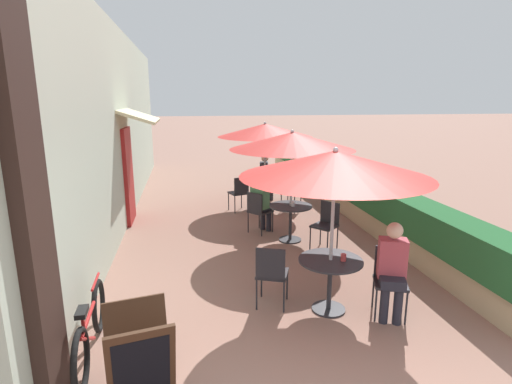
# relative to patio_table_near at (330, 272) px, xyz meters

# --- Properties ---
(cafe_facade_wall) EXTENTS (0.98, 13.90, 4.20)m
(cafe_facade_wall) POSITION_rel_patio_table_near_xyz_m (-3.19, 5.06, 1.56)
(cafe_facade_wall) COLOR #B2C1AD
(cafe_facade_wall) RESTS_ON ground_plane
(planter_hedge) EXTENTS (0.60, 12.90, 1.01)m
(planter_hedge) POSITION_rel_patio_table_near_xyz_m (2.10, 5.09, 0.01)
(planter_hedge) COLOR tan
(planter_hedge) RESTS_ON ground_plane
(patio_table_near) EXTENTS (0.83, 0.83, 0.71)m
(patio_table_near) POSITION_rel_patio_table_near_xyz_m (0.00, 0.00, 0.00)
(patio_table_near) COLOR #28282D
(patio_table_near) RESTS_ON ground_plane
(patio_umbrella_near) EXTENTS (2.34, 2.34, 2.16)m
(patio_umbrella_near) POSITION_rel_patio_table_near_xyz_m (0.00, 0.00, 1.42)
(patio_umbrella_near) COLOR #B7B7BC
(patio_umbrella_near) RESTS_ON ground_plane
(cafe_chair_near_left) EXTENTS (0.52, 0.52, 0.87)m
(cafe_chair_near_left) POSITION_rel_patio_table_near_xyz_m (-0.73, 0.20, -0.01)
(cafe_chair_near_left) COLOR #232328
(cafe_chair_near_left) RESTS_ON ground_plane
(cafe_chair_near_right) EXTENTS (0.52, 0.52, 0.87)m
(cafe_chair_near_right) POSITION_rel_patio_table_near_xyz_m (0.73, -0.20, -0.01)
(cafe_chair_near_right) COLOR #232328
(cafe_chair_near_right) RESTS_ON ground_plane
(seated_patron_near_right) EXTENTS (0.44, 0.49, 1.25)m
(seated_patron_near_right) POSITION_rel_patio_table_near_xyz_m (0.69, -0.30, 0.16)
(seated_patron_near_right) COLOR #23232D
(seated_patron_near_right) RESTS_ON ground_plane
(coffee_cup_near) EXTENTS (0.07, 0.07, 0.09)m
(coffee_cup_near) POSITION_rel_patio_table_near_xyz_m (0.14, -0.06, 0.22)
(coffee_cup_near) COLOR #B73D3D
(coffee_cup_near) RESTS_ON patio_table_near
(patio_table_mid) EXTENTS (0.83, 0.83, 0.71)m
(patio_table_mid) POSITION_rel_patio_table_near_xyz_m (0.18, 2.65, 0.00)
(patio_table_mid) COLOR #28282D
(patio_table_mid) RESTS_ON ground_plane
(patio_umbrella_mid) EXTENTS (2.34, 2.34, 2.16)m
(patio_umbrella_mid) POSITION_rel_patio_table_near_xyz_m (0.18, 2.65, 1.42)
(patio_umbrella_mid) COLOR #B7B7BC
(patio_umbrella_mid) RESTS_ON ground_plane
(cafe_chair_mid_left) EXTENTS (0.56, 0.56, 0.87)m
(cafe_chair_mid_left) POSITION_rel_patio_table_near_xyz_m (-0.37, 3.18, -0.01)
(cafe_chair_mid_left) COLOR #232328
(cafe_chair_mid_left) RESTS_ON ground_plane
(seated_patron_mid_left) EXTENTS (0.51, 0.50, 1.25)m
(seated_patron_mid_left) POSITION_rel_patio_table_near_xyz_m (-0.28, 3.25, 0.16)
(seated_patron_mid_left) COLOR #23232D
(seated_patron_mid_left) RESTS_ON ground_plane
(cafe_chair_mid_right) EXTENTS (0.56, 0.56, 0.87)m
(cafe_chair_mid_right) POSITION_rel_patio_table_near_xyz_m (0.72, 2.12, -0.01)
(cafe_chair_mid_right) COLOR #232328
(cafe_chair_mid_right) RESTS_ON ground_plane
(coffee_cup_mid) EXTENTS (0.07, 0.07, 0.09)m
(coffee_cup_mid) POSITION_rel_patio_table_near_xyz_m (0.20, 2.59, 0.22)
(coffee_cup_mid) COLOR white
(coffee_cup_mid) RESTS_ON patio_table_mid
(patio_table_far) EXTENTS (0.83, 0.83, 0.71)m
(patio_table_far) POSITION_rel_patio_table_near_xyz_m (0.17, 5.17, 0.00)
(patio_table_far) COLOR #28282D
(patio_table_far) RESTS_ON ground_plane
(patio_umbrella_far) EXTENTS (2.34, 2.34, 2.16)m
(patio_umbrella_far) POSITION_rel_patio_table_near_xyz_m (0.17, 5.17, 1.42)
(patio_umbrella_far) COLOR #B7B7BC
(patio_umbrella_far) RESTS_ON ground_plane
(cafe_chair_far_left) EXTENTS (0.47, 0.47, 0.87)m
(cafe_chair_far_left) POSITION_rel_patio_table_near_xyz_m (0.24, 5.92, -0.01)
(cafe_chair_far_left) COLOR #232328
(cafe_chair_far_left) RESTS_ON ground_plane
(seated_patron_far_left) EXTENTS (0.45, 0.39, 1.25)m
(seated_patron_far_left) POSITION_rel_patio_table_near_xyz_m (0.35, 5.90, 0.16)
(seated_patron_far_left) COLOR #23232D
(seated_patron_far_left) RESTS_ON ground_plane
(cafe_chair_far_right) EXTENTS (0.51, 0.51, 0.87)m
(cafe_chair_far_right) POSITION_rel_patio_table_near_xyz_m (-0.52, 4.86, -0.01)
(cafe_chair_far_right) COLOR #232328
(cafe_chair_far_right) RESTS_ON ground_plane
(cafe_chair_far_back) EXTENTS (0.56, 0.56, 0.87)m
(cafe_chair_far_back) POSITION_rel_patio_table_near_xyz_m (0.78, 4.73, -0.01)
(cafe_chair_far_back) COLOR #232328
(cafe_chair_far_back) RESTS_ON ground_plane
(bicycle_leaning) EXTENTS (0.13, 1.69, 0.72)m
(bicycle_leaning) POSITION_rel_patio_table_near_xyz_m (-2.85, -0.49, -0.20)
(bicycle_leaning) COLOR black
(bicycle_leaning) RESTS_ON ground_plane
(menu_board) EXTENTS (0.70, 0.73, 0.87)m
(menu_board) POSITION_rel_patio_table_near_xyz_m (-2.27, -1.21, -0.10)
(menu_board) COLOR #422819
(menu_board) RESTS_ON ground_plane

